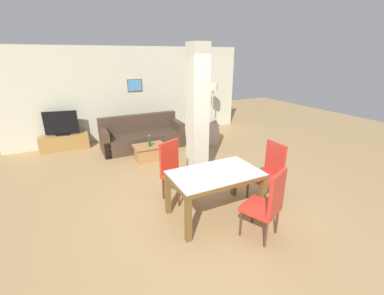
{
  "coord_description": "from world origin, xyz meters",
  "views": [
    {
      "loc": [
        -1.94,
        -3.05,
        2.48
      ],
      "look_at": [
        0.0,
        0.81,
        0.91
      ],
      "focal_mm": 24.0,
      "sensor_mm": 36.0,
      "label": 1
    }
  ],
  "objects_px": {
    "tv_stand": "(65,142)",
    "dining_chair_near_right": "(267,203)",
    "dining_table": "(215,182)",
    "dining_chair_head_right": "(269,170)",
    "dining_chair_far_left": "(174,169)",
    "sofa": "(142,137)",
    "armchair": "(202,132)",
    "floor_lamp": "(213,91)",
    "bottle": "(150,142)",
    "coffee_table": "(150,152)",
    "tv_screen": "(61,123)"
  },
  "relations": [
    {
      "from": "dining_chair_near_right",
      "to": "dining_chair_far_left",
      "type": "xyz_separation_m",
      "value": [
        -0.71,
        1.6,
        0.0
      ]
    },
    {
      "from": "dining_table",
      "to": "dining_chair_head_right",
      "type": "bearing_deg",
      "value": 0.0
    },
    {
      "from": "dining_chair_near_right",
      "to": "floor_lamp",
      "type": "distance_m",
      "value": 5.4
    },
    {
      "from": "dining_table",
      "to": "dining_chair_far_left",
      "type": "xyz_separation_m",
      "value": [
        -0.35,
        0.81,
        -0.02
      ]
    },
    {
      "from": "floor_lamp",
      "to": "dining_table",
      "type": "bearing_deg",
      "value": -120.42
    },
    {
      "from": "dining_chair_near_right",
      "to": "tv_screen",
      "type": "xyz_separation_m",
      "value": [
        -2.43,
        5.26,
        0.17
      ]
    },
    {
      "from": "dining_chair_near_right",
      "to": "tv_screen",
      "type": "relative_size",
      "value": 1.25
    },
    {
      "from": "armchair",
      "to": "tv_screen",
      "type": "relative_size",
      "value": 1.35
    },
    {
      "from": "dining_chair_near_right",
      "to": "sofa",
      "type": "relative_size",
      "value": 0.48
    },
    {
      "from": "dining_chair_far_left",
      "to": "sofa",
      "type": "height_order",
      "value": "dining_chair_far_left"
    },
    {
      "from": "tv_stand",
      "to": "dining_chair_near_right",
      "type": "bearing_deg",
      "value": -65.21
    },
    {
      "from": "dining_chair_head_right",
      "to": "tv_screen",
      "type": "relative_size",
      "value": 1.25
    },
    {
      "from": "armchair",
      "to": "tv_screen",
      "type": "xyz_separation_m",
      "value": [
        -3.71,
        1.09,
        0.45
      ]
    },
    {
      "from": "tv_screen",
      "to": "floor_lamp",
      "type": "height_order",
      "value": "floor_lamp"
    },
    {
      "from": "bottle",
      "to": "tv_stand",
      "type": "xyz_separation_m",
      "value": [
        -1.83,
        1.89,
        -0.29
      ]
    },
    {
      "from": "sofa",
      "to": "tv_stand",
      "type": "bearing_deg",
      "value": -22.33
    },
    {
      "from": "dining_chair_head_right",
      "to": "bottle",
      "type": "xyz_separation_m",
      "value": [
        -1.35,
        2.59,
        -0.06
      ]
    },
    {
      "from": "tv_stand",
      "to": "sofa",
      "type": "bearing_deg",
      "value": -22.33
    },
    {
      "from": "dining_table",
      "to": "coffee_table",
      "type": "xyz_separation_m",
      "value": [
        -0.23,
        2.69,
        -0.38
      ]
    },
    {
      "from": "dining_chair_head_right",
      "to": "armchair",
      "type": "xyz_separation_m",
      "value": [
        0.52,
        3.38,
        -0.28
      ]
    },
    {
      "from": "coffee_table",
      "to": "bottle",
      "type": "distance_m",
      "value": 0.32
    },
    {
      "from": "dining_chair_head_right",
      "to": "sofa",
      "type": "distance_m",
      "value": 3.88
    },
    {
      "from": "dining_chair_head_right",
      "to": "coffee_table",
      "type": "relative_size",
      "value": 1.41
    },
    {
      "from": "dining_chair_far_left",
      "to": "tv_stand",
      "type": "bearing_deg",
      "value": -88.17
    },
    {
      "from": "armchair",
      "to": "tv_stand",
      "type": "bearing_deg",
      "value": -78.3
    },
    {
      "from": "dining_chair_near_right",
      "to": "coffee_table",
      "type": "distance_m",
      "value": 3.54
    },
    {
      "from": "sofa",
      "to": "coffee_table",
      "type": "xyz_separation_m",
      "value": [
        -0.11,
        -0.98,
        -0.1
      ]
    },
    {
      "from": "dining_chair_near_right",
      "to": "dining_chair_far_left",
      "type": "bearing_deg",
      "value": 89.65
    },
    {
      "from": "dining_chair_near_right",
      "to": "tv_screen",
      "type": "distance_m",
      "value": 5.8
    },
    {
      "from": "dining_table",
      "to": "floor_lamp",
      "type": "xyz_separation_m",
      "value": [
        2.43,
        4.14,
        0.76
      ]
    },
    {
      "from": "dining_table",
      "to": "dining_chair_near_right",
      "type": "relative_size",
      "value": 1.34
    },
    {
      "from": "dining_chair_near_right",
      "to": "dining_chair_head_right",
      "type": "distance_m",
      "value": 1.09
    },
    {
      "from": "coffee_table",
      "to": "tv_stand",
      "type": "xyz_separation_m",
      "value": [
        -1.85,
        1.78,
        0.01
      ]
    },
    {
      "from": "dining_chair_head_right",
      "to": "tv_stand",
      "type": "distance_m",
      "value": 5.5
    },
    {
      "from": "dining_chair_far_left",
      "to": "sofa",
      "type": "relative_size",
      "value": 0.48
    },
    {
      "from": "armchair",
      "to": "tv_stand",
      "type": "xyz_separation_m",
      "value": [
        -3.71,
        1.09,
        -0.08
      ]
    },
    {
      "from": "dining_table",
      "to": "armchair",
      "type": "distance_m",
      "value": 3.76
    },
    {
      "from": "dining_chair_near_right",
      "to": "tv_stand",
      "type": "bearing_deg",
      "value": 90.7
    },
    {
      "from": "tv_stand",
      "to": "floor_lamp",
      "type": "xyz_separation_m",
      "value": [
        4.51,
        -0.34,
        1.14
      ]
    },
    {
      "from": "sofa",
      "to": "armchair",
      "type": "bearing_deg",
      "value": 170.63
    },
    {
      "from": "tv_screen",
      "to": "floor_lamp",
      "type": "distance_m",
      "value": 4.56
    },
    {
      "from": "dining_chair_head_right",
      "to": "armchair",
      "type": "height_order",
      "value": "dining_chair_head_right"
    },
    {
      "from": "sofa",
      "to": "tv_stand",
      "type": "distance_m",
      "value": 2.12
    },
    {
      "from": "dining_table",
      "to": "floor_lamp",
      "type": "distance_m",
      "value": 4.86
    },
    {
      "from": "sofa",
      "to": "coffee_table",
      "type": "height_order",
      "value": "sofa"
    },
    {
      "from": "sofa",
      "to": "floor_lamp",
      "type": "height_order",
      "value": "floor_lamp"
    },
    {
      "from": "dining_chair_far_left",
      "to": "sofa",
      "type": "bearing_deg",
      "value": -118.1
    },
    {
      "from": "armchair",
      "to": "floor_lamp",
      "type": "xyz_separation_m",
      "value": [
        0.8,
        0.76,
        1.06
      ]
    },
    {
      "from": "dining_chair_near_right",
      "to": "dining_chair_head_right",
      "type": "xyz_separation_m",
      "value": [
        0.75,
        0.79,
        0.0
      ]
    },
    {
      "from": "dining_table",
      "to": "dining_chair_head_right",
      "type": "xyz_separation_m",
      "value": [
        1.11,
        0.0,
        -0.02
      ]
    }
  ]
}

